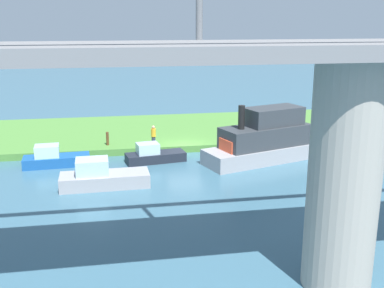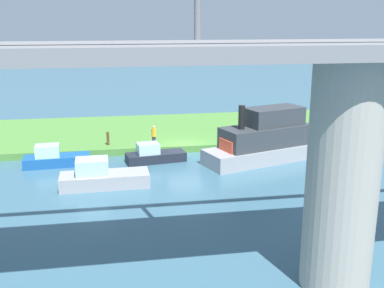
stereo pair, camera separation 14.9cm
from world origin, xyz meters
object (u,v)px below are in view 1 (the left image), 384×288
Objects in this scene: person_on_bank at (153,135)px; pontoon_yellow at (54,158)px; houseboat_blue at (102,177)px; bridge_pylon at (344,178)px; motorboat_red at (263,140)px; motorboat_white at (154,155)px; mooring_post at (107,139)px.

pontoon_yellow is at bearing 21.49° from person_on_bank.
person_on_bank is 0.27× the size of houseboat_blue.
bridge_pylon is 1.60× the size of houseboat_blue.
person_on_bank is 0.17× the size of motorboat_red.
houseboat_blue reaches higher than motorboat_white.
mooring_post is 4.60m from pontoon_yellow.
mooring_post is 11.40m from motorboat_red.
motorboat_red is (-2.31, -15.54, -2.67)m from bridge_pylon.
houseboat_blue is at bearing 51.95° from motorboat_white.
person_on_bank is 0.33× the size of motorboat_white.
motorboat_red is 11.50m from houseboat_blue.
motorboat_white is at bearing 177.81° from pontoon_yellow.
mooring_post is at bearing -45.47° from motorboat_white.
motorboat_white is 0.81× the size of houseboat_blue.
motorboat_red is 1.89× the size of pontoon_yellow.
houseboat_blue is at bearing -54.56° from bridge_pylon.
person_on_bank is at bearing -95.43° from motorboat_white.
pontoon_yellow is (14.13, -1.30, -0.99)m from motorboat_red.
bridge_pylon is at bearing 112.77° from mooring_post.
bridge_pylon is at bearing 107.35° from motorboat_white.
motorboat_red is 7.63m from motorboat_white.
motorboat_red reaches higher than person_on_bank.
mooring_post is at bearing -21.62° from motorboat_red.
houseboat_blue is (3.47, 4.43, 0.13)m from motorboat_white.
person_on_bank is 3.08m from motorboat_white.
motorboat_white is (7.49, -1.04, -1.02)m from motorboat_red.
pontoon_yellow is 5.66m from houseboat_blue.
bridge_pylon is 1.00× the size of motorboat_red.
houseboat_blue is at bearing 124.10° from pontoon_yellow.
motorboat_red is at bearing 158.38° from mooring_post.
motorboat_white is (0.28, 2.98, -0.72)m from person_on_bank.
pontoon_yellow is (6.64, -0.25, 0.03)m from motorboat_white.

